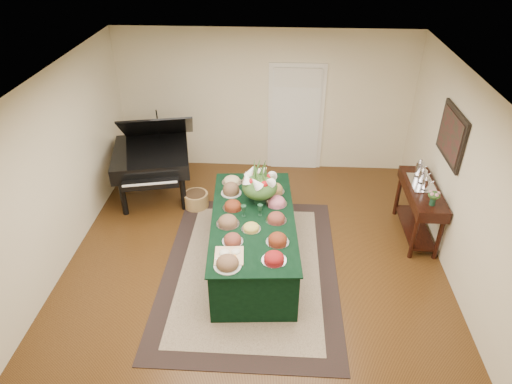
# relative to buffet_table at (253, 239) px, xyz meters

# --- Properties ---
(ground) EXTENTS (6.00, 6.00, 0.00)m
(ground) POSITION_rel_buffet_table_xyz_m (0.03, -0.04, -0.40)
(ground) COLOR black
(ground) RESTS_ON ground
(area_rug) EXTENTS (2.48, 3.48, 0.01)m
(area_rug) POSITION_rel_buffet_table_xyz_m (-0.03, -0.19, -0.39)
(area_rug) COLOR black
(area_rug) RESTS_ON ground
(kitchen_doorway) EXTENTS (1.05, 0.07, 2.10)m
(kitchen_doorway) POSITION_rel_buffet_table_xyz_m (0.63, 2.92, 0.62)
(kitchen_doorway) COLOR silver
(kitchen_doorway) RESTS_ON ground
(buffet_table) EXTENTS (1.33, 2.54, 0.79)m
(buffet_table) POSITION_rel_buffet_table_xyz_m (0.00, 0.00, 0.00)
(buffet_table) COLOR black
(buffet_table) RESTS_ON ground
(food_platters) EXTENTS (1.05, 2.30, 0.14)m
(food_platters) POSITION_rel_buffet_table_xyz_m (-0.04, 0.02, 0.44)
(food_platters) COLOR silver
(food_platters) RESTS_ON buffet_table
(cutting_board) EXTENTS (0.38, 0.38, 0.10)m
(cutting_board) POSITION_rel_buffet_table_xyz_m (-0.24, -0.84, 0.43)
(cutting_board) COLOR tan
(cutting_board) RESTS_ON buffet_table
(green_goblets) EXTENTS (0.30, 0.11, 0.18)m
(green_goblets) POSITION_rel_buffet_table_xyz_m (-0.02, 0.04, 0.48)
(green_goblets) COLOR #153522
(green_goblets) RESTS_ON buffet_table
(floral_centerpiece) EXTENTS (0.54, 0.54, 0.54)m
(floral_centerpiece) POSITION_rel_buffet_table_xyz_m (0.07, 0.41, 0.71)
(floral_centerpiece) COLOR #153522
(floral_centerpiece) RESTS_ON buffet_table
(grand_piano) EXTENTS (1.58, 1.76, 1.61)m
(grand_piano) POSITION_rel_buffet_table_xyz_m (-1.87, 1.71, 0.39)
(grand_piano) COLOR black
(grand_piano) RESTS_ON ground
(wicker_basket) EXTENTS (0.42, 0.42, 0.26)m
(wicker_basket) POSITION_rel_buffet_table_xyz_m (-1.08, 1.38, -0.27)
(wicker_basket) COLOR #9E7540
(wicker_basket) RESTS_ON ground
(mahogany_sideboard) EXTENTS (0.45, 1.35, 0.88)m
(mahogany_sideboard) POSITION_rel_buffet_table_xyz_m (2.52, 0.79, 0.29)
(mahogany_sideboard) COLOR black
(mahogany_sideboard) RESTS_ON ground
(tea_service) EXTENTS (0.34, 0.58, 0.30)m
(tea_service) POSITION_rel_buffet_table_xyz_m (2.52, 0.95, 0.60)
(tea_service) COLOR silver
(tea_service) RESTS_ON mahogany_sideboard
(pink_bouquet) EXTENTS (0.18, 0.18, 0.23)m
(pink_bouquet) POSITION_rel_buffet_table_xyz_m (2.52, 0.33, 0.64)
(pink_bouquet) COLOR #153522
(pink_bouquet) RESTS_ON mahogany_sideboard
(wall_painting) EXTENTS (0.05, 0.95, 0.75)m
(wall_painting) POSITION_rel_buffet_table_xyz_m (2.74, 0.79, 1.35)
(wall_painting) COLOR black
(wall_painting) RESTS_ON ground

